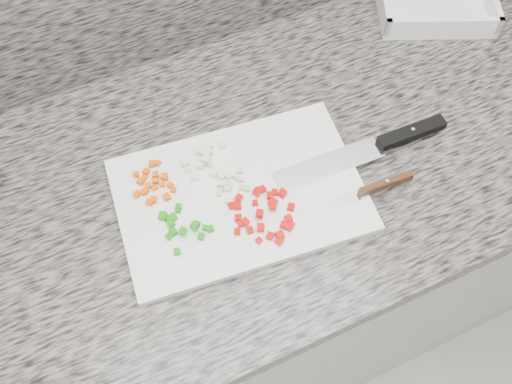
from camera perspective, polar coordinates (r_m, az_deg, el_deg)
cabinet at (r=1.41m, az=0.04°, el=-7.35°), size 3.92×0.62×0.86m
countertop at (r=1.00m, az=0.06°, el=2.52°), size 3.96×0.64×0.04m
cutting_board at (r=0.94m, az=-1.61°, el=-0.30°), size 0.43×0.31×0.01m
carrot_pile at (r=0.96m, az=-10.26°, el=0.75°), size 0.07×0.08×0.02m
onion_pile at (r=0.97m, az=-4.80°, el=3.09°), size 0.09×0.09×0.02m
green_pepper_pile at (r=0.91m, az=-7.57°, el=-3.35°), size 0.08×0.08×0.02m
red_pepper_pile at (r=0.91m, az=0.84°, el=-2.20°), size 0.11×0.11×0.02m
garlic_pile at (r=0.94m, az=-2.37°, el=0.30°), size 0.06×0.04×0.01m
chef_knife at (r=1.01m, az=12.64°, el=4.77°), size 0.32×0.05×0.02m
paring_knife at (r=0.95m, az=11.58°, el=0.32°), size 0.19×0.03×0.02m
tray at (r=1.27m, az=17.46°, el=17.47°), size 0.27×0.24×0.05m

